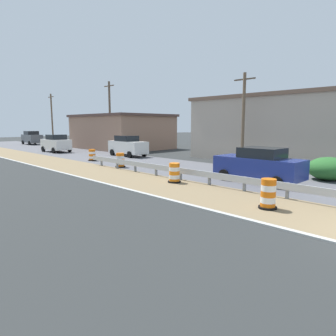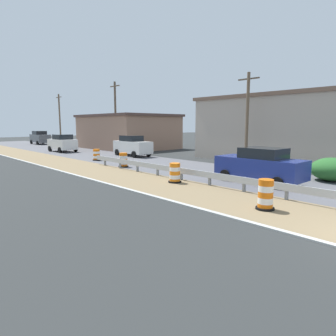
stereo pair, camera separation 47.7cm
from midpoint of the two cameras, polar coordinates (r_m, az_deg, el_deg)
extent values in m
cube|color=slate|center=(13.71, 20.96, -4.08)|extent=(0.12, 0.12, 0.70)
cube|color=slate|center=(14.66, 13.52, -2.97)|extent=(0.12, 0.12, 0.70)
cube|color=slate|center=(15.83, 7.10, -1.98)|extent=(0.12, 0.12, 0.70)
cube|color=slate|center=(17.17, 1.62, -1.10)|extent=(0.12, 0.12, 0.70)
cube|color=slate|center=(18.65, -3.02, -0.35)|extent=(0.12, 0.12, 0.70)
cube|color=slate|center=(20.24, -6.96, 0.28)|extent=(0.12, 0.12, 0.70)
cube|color=slate|center=(21.91, -10.31, 0.82)|extent=(0.12, 0.12, 0.70)
cube|color=slate|center=(23.64, -13.17, 1.28)|extent=(0.12, 0.12, 0.70)
cylinder|color=orange|center=(11.94, 17.43, -6.87)|extent=(0.56, 0.56, 0.23)
cylinder|color=white|center=(11.88, 17.48, -5.80)|extent=(0.56, 0.56, 0.23)
cylinder|color=orange|center=(11.83, 17.53, -4.72)|extent=(0.56, 0.56, 0.23)
cylinder|color=white|center=(11.78, 17.58, -3.64)|extent=(0.56, 0.56, 0.23)
cylinder|color=orange|center=(11.73, 17.63, -2.54)|extent=(0.56, 0.56, 0.23)
cylinder|color=black|center=(11.96, 17.41, -7.22)|extent=(0.69, 0.69, 0.08)
cylinder|color=orange|center=(16.41, 0.39, -2.40)|extent=(0.58, 0.58, 0.22)
cylinder|color=white|center=(16.37, 0.39, -1.66)|extent=(0.58, 0.58, 0.22)
cylinder|color=orange|center=(16.33, 0.39, -0.92)|extent=(0.58, 0.58, 0.22)
cylinder|color=white|center=(16.30, 0.39, -0.17)|extent=(0.58, 0.58, 0.22)
cylinder|color=orange|center=(16.27, 0.39, 0.58)|extent=(0.58, 0.58, 0.22)
cylinder|color=black|center=(16.42, 0.39, -2.64)|extent=(0.72, 0.72, 0.08)
cylinder|color=orange|center=(22.53, -9.69, 0.42)|extent=(0.60, 0.60, 0.21)
cylinder|color=white|center=(22.50, -9.70, 0.96)|extent=(0.60, 0.60, 0.21)
cylinder|color=orange|center=(22.47, -9.71, 1.50)|extent=(0.60, 0.60, 0.21)
cylinder|color=white|center=(22.45, -9.73, 2.04)|extent=(0.60, 0.60, 0.21)
cylinder|color=orange|center=(22.43, -9.74, 2.58)|extent=(0.60, 0.60, 0.21)
cylinder|color=black|center=(22.54, -9.68, 0.25)|extent=(0.75, 0.75, 0.08)
cylinder|color=orange|center=(27.12, -14.78, 1.58)|extent=(0.57, 0.57, 0.20)
cylinder|color=white|center=(27.10, -14.79, 2.00)|extent=(0.57, 0.57, 0.20)
cylinder|color=orange|center=(27.07, -14.81, 2.42)|extent=(0.57, 0.57, 0.20)
cylinder|color=white|center=(27.06, -14.83, 2.85)|extent=(0.57, 0.57, 0.20)
cylinder|color=orange|center=(27.04, -14.84, 3.27)|extent=(0.57, 0.57, 0.20)
cylinder|color=black|center=(27.12, -14.77, 1.45)|extent=(0.72, 0.72, 0.08)
cube|color=navy|center=(17.05, 16.09, 0.18)|extent=(1.93, 4.81, 1.05)
cube|color=black|center=(16.87, 16.76, 2.82)|extent=(1.70, 2.23, 0.56)
cylinder|color=black|center=(17.22, 9.93, -1.30)|extent=(0.23, 0.64, 0.64)
cylinder|color=black|center=(18.72, 13.29, -0.63)|extent=(0.23, 0.64, 0.64)
cylinder|color=black|center=(15.59, 19.30, -2.65)|extent=(0.23, 0.64, 0.64)
cylinder|color=black|center=(17.24, 22.10, -1.78)|extent=(0.23, 0.64, 0.64)
cube|color=silver|center=(30.32, -8.15, 3.99)|extent=(1.91, 4.72, 1.18)
cube|color=black|center=(30.42, -8.38, 5.64)|extent=(1.64, 2.20, 0.56)
cylinder|color=black|center=(29.63, -5.06, 2.80)|extent=(0.24, 0.65, 0.64)
cylinder|color=black|center=(28.62, -7.81, 2.56)|extent=(0.24, 0.65, 0.64)
cylinder|color=black|center=(32.12, -8.41, 3.17)|extent=(0.24, 0.65, 0.64)
cylinder|color=black|center=(31.19, -11.04, 2.96)|extent=(0.24, 0.65, 0.64)
cube|color=silver|center=(36.88, -20.99, 4.25)|extent=(1.95, 4.09, 1.14)
cube|color=black|center=(36.69, -20.95, 5.56)|extent=(1.72, 1.90, 0.56)
cylinder|color=black|center=(37.77, -23.10, 3.36)|extent=(0.23, 0.64, 0.64)
cylinder|color=black|center=(38.53, -20.52, 3.58)|extent=(0.23, 0.64, 0.64)
cylinder|color=black|center=(35.32, -21.41, 3.15)|extent=(0.23, 0.64, 0.64)
cylinder|color=black|center=(36.13, -18.69, 3.39)|extent=(0.23, 0.64, 0.64)
cube|color=#4C5156|center=(52.35, -24.81, 5.15)|extent=(1.96, 4.45, 1.24)
cube|color=black|center=(52.48, -24.94, 6.13)|extent=(1.73, 2.06, 0.56)
cylinder|color=black|center=(51.33, -23.24, 4.50)|extent=(0.23, 0.64, 0.64)
cylinder|color=black|center=(50.70, -25.23, 4.34)|extent=(0.23, 0.64, 0.64)
cylinder|color=black|center=(54.06, -24.34, 4.59)|extent=(0.23, 0.64, 0.64)
cylinder|color=black|center=(53.46, -26.24, 4.44)|extent=(0.23, 0.64, 0.64)
cube|color=#AD9E8E|center=(28.16, 18.75, 6.93)|extent=(6.45, 13.36, 5.37)
cube|color=brown|center=(28.25, 19.03, 12.69)|extent=(6.71, 13.90, 0.30)
cube|color=#93705B|center=(40.55, -9.21, 6.69)|extent=(8.83, 12.05, 4.14)
cube|color=#4C3833|center=(40.55, -9.28, 9.83)|extent=(9.19, 12.53, 0.30)
cylinder|color=brown|center=(24.26, 13.64, 9.02)|extent=(0.24, 0.24, 7.10)
cube|color=brown|center=(24.50, 13.90, 16.17)|extent=(0.12, 1.80, 0.10)
cylinder|color=brown|center=(35.64, -11.44, 9.54)|extent=(0.24, 0.24, 8.01)
cube|color=brown|center=(35.89, -11.60, 15.14)|extent=(0.12, 1.80, 0.10)
cylinder|color=brown|center=(52.27, -21.55, 8.69)|extent=(0.24, 0.24, 8.00)
cube|color=brown|center=(52.44, -21.76, 12.51)|extent=(0.12, 1.80, 0.10)
ellipsoid|color=#286028|center=(19.25, 27.79, -0.10)|extent=(2.34, 2.34, 1.32)
camera|label=1|loc=(0.24, -90.88, -0.13)|focal=31.86mm
camera|label=2|loc=(0.24, 89.12, 0.13)|focal=31.86mm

